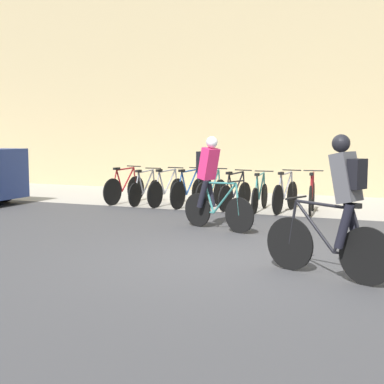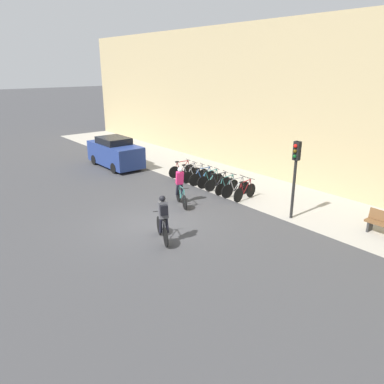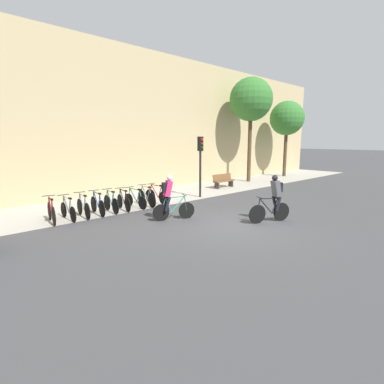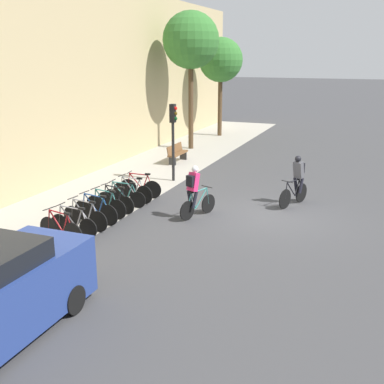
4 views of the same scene
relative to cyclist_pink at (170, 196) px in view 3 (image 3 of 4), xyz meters
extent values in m
plane|color=#3D3D3F|center=(1.18, -2.32, -0.95)|extent=(200.00, 200.00, 0.00)
cube|color=#A39E93|center=(1.18, 4.43, -0.94)|extent=(44.00, 4.50, 0.01)
cube|color=tan|center=(1.18, 6.98, 3.25)|extent=(44.00, 0.60, 8.38)
cylinder|color=black|center=(0.65, -0.25, -0.62)|extent=(0.62, 0.27, 0.66)
cylinder|color=black|center=(-0.33, 0.13, -0.62)|extent=(0.62, 0.27, 0.66)
cylinder|color=teal|center=(0.32, -0.12, -0.34)|extent=(0.55, 0.25, 0.62)
cylinder|color=teal|center=(-0.04, 0.02, -0.35)|extent=(0.26, 0.13, 0.58)
cylinder|color=teal|center=(0.21, -0.08, -0.05)|extent=(0.74, 0.32, 0.07)
cylinder|color=teal|center=(-0.13, 0.05, -0.63)|extent=(0.40, 0.18, 0.05)
cylinder|color=teal|center=(-0.24, 0.09, -0.34)|extent=(0.22, 0.11, 0.56)
cylinder|color=teal|center=(0.61, -0.24, -0.33)|extent=(0.12, 0.08, 0.59)
cylinder|color=black|center=(0.57, -0.22, 0.00)|extent=(0.19, 0.44, 0.03)
cube|color=black|center=(-0.15, 0.06, -0.03)|extent=(0.22, 0.15, 0.06)
cube|color=#E52866|center=(-0.06, 0.02, 0.30)|extent=(0.41, 0.41, 0.63)
sphere|color=silver|center=(0.02, -0.01, 0.71)|extent=(0.28, 0.28, 0.22)
cylinder|color=black|center=(-0.14, -0.06, -0.27)|extent=(0.30, 0.20, 0.56)
cylinder|color=black|center=(-0.06, 0.14, -0.27)|extent=(0.26, 0.19, 0.56)
cube|color=black|center=(-0.19, 0.07, 0.35)|extent=(0.23, 0.29, 0.36)
cylinder|color=black|center=(2.07, -2.59, -0.59)|extent=(0.67, 0.30, 0.71)
cylinder|color=black|center=(3.08, -2.99, -0.59)|extent=(0.67, 0.30, 0.71)
cylinder|color=black|center=(2.42, -2.73, -0.31)|extent=(0.56, 0.26, 0.63)
cylinder|color=black|center=(2.79, -2.88, -0.33)|extent=(0.27, 0.14, 0.58)
cylinder|color=black|center=(2.53, -2.77, -0.03)|extent=(0.76, 0.34, 0.07)
cylinder|color=black|center=(2.88, -2.91, -0.60)|extent=(0.41, 0.19, 0.05)
cylinder|color=black|center=(2.99, -2.96, -0.32)|extent=(0.22, 0.11, 0.56)
cylinder|color=black|center=(2.12, -2.61, -0.30)|extent=(0.13, 0.08, 0.59)
cylinder|color=black|center=(2.16, -2.62, 0.03)|extent=(0.20, 0.44, 0.03)
cube|color=black|center=(2.90, -2.92, 0.00)|extent=(0.22, 0.15, 0.06)
cube|color=#4C4C51|center=(2.80, -2.89, 0.33)|extent=(0.42, 0.42, 0.63)
sphere|color=black|center=(2.73, -2.86, 0.74)|extent=(0.29, 0.29, 0.22)
cylinder|color=black|center=(2.89, -2.80, -0.25)|extent=(0.30, 0.20, 0.56)
cylinder|color=black|center=(2.81, -3.01, -0.25)|extent=(0.26, 0.19, 0.56)
cube|color=black|center=(2.93, -2.94, 0.38)|extent=(0.23, 0.29, 0.36)
cylinder|color=black|center=(-3.38, 3.24, -0.60)|extent=(0.15, 0.69, 0.70)
cylinder|color=black|center=(-3.54, 2.28, -0.60)|extent=(0.15, 0.69, 0.70)
cylinder|color=maroon|center=(-3.43, 2.91, -0.32)|extent=(0.13, 0.53, 0.62)
cylinder|color=maroon|center=(-3.49, 2.56, -0.33)|extent=(0.08, 0.25, 0.58)
cylinder|color=maroon|center=(-3.45, 2.81, -0.03)|extent=(0.16, 0.71, 0.07)
cylinder|color=maroon|center=(-3.51, 2.48, -0.61)|extent=(0.10, 0.39, 0.05)
cylinder|color=maroon|center=(-3.52, 2.37, -0.32)|extent=(0.07, 0.21, 0.56)
cylinder|color=maroon|center=(-3.38, 3.20, -0.31)|extent=(0.05, 0.12, 0.58)
cylinder|color=black|center=(-3.39, 3.16, 0.02)|extent=(0.46, 0.10, 0.03)
cube|color=black|center=(-3.51, 2.46, -0.01)|extent=(0.11, 0.21, 0.06)
cylinder|color=black|center=(-2.82, 3.28, -0.64)|extent=(0.06, 0.61, 0.61)
cylinder|color=black|center=(-2.86, 2.24, -0.64)|extent=(0.06, 0.61, 0.61)
cylinder|color=#99999E|center=(-2.84, 2.93, -0.36)|extent=(0.06, 0.57, 0.62)
cylinder|color=#99999E|center=(-2.85, 2.54, -0.37)|extent=(0.05, 0.27, 0.58)
cylinder|color=#99999E|center=(-2.84, 2.81, -0.08)|extent=(0.07, 0.78, 0.07)
cylinder|color=#99999E|center=(-2.85, 2.45, -0.65)|extent=(0.05, 0.42, 0.05)
cylinder|color=#99999E|center=(-2.86, 2.33, -0.37)|extent=(0.04, 0.22, 0.56)
cylinder|color=#99999E|center=(-2.83, 3.24, -0.35)|extent=(0.04, 0.12, 0.59)
cylinder|color=black|center=(-2.83, 3.20, -0.02)|extent=(0.46, 0.04, 0.03)
cube|color=black|center=(-2.86, 2.43, -0.05)|extent=(0.09, 0.20, 0.06)
cylinder|color=black|center=(-2.16, 3.29, -0.61)|extent=(0.12, 0.66, 0.67)
cylinder|color=black|center=(-2.30, 2.24, -0.61)|extent=(0.12, 0.66, 0.67)
cylinder|color=#99999E|center=(-2.21, 2.93, -0.33)|extent=(0.11, 0.58, 0.62)
cylinder|color=#99999E|center=(-2.26, 2.54, -0.35)|extent=(0.07, 0.27, 0.58)
cylinder|color=#99999E|center=(-2.23, 2.81, -0.05)|extent=(0.14, 0.78, 0.07)
cylinder|color=#99999E|center=(-2.27, 2.45, -0.62)|extent=(0.09, 0.43, 0.05)
cylinder|color=#99999E|center=(-2.29, 2.33, -0.34)|extent=(0.06, 0.22, 0.56)
cylinder|color=#99999E|center=(-2.17, 3.24, -0.32)|extent=(0.05, 0.12, 0.59)
cylinder|color=black|center=(-2.18, 3.20, 0.01)|extent=(0.46, 0.09, 0.03)
cube|color=black|center=(-2.27, 2.42, -0.02)|extent=(0.10, 0.21, 0.06)
cylinder|color=black|center=(-1.55, 3.28, -0.60)|extent=(0.12, 0.68, 0.68)
cylinder|color=black|center=(-1.69, 2.24, -0.60)|extent=(0.12, 0.68, 0.68)
cylinder|color=#1E478C|center=(-1.60, 2.93, -0.32)|extent=(0.11, 0.58, 0.62)
cylinder|color=#1E478C|center=(-1.65, 2.54, -0.34)|extent=(0.07, 0.27, 0.58)
cylinder|color=#1E478C|center=(-1.61, 2.81, -0.04)|extent=(0.14, 0.78, 0.07)
cylinder|color=#1E478C|center=(-1.66, 2.45, -0.61)|extent=(0.09, 0.42, 0.05)
cylinder|color=#1E478C|center=(-1.67, 2.33, -0.33)|extent=(0.06, 0.22, 0.56)
cylinder|color=#1E478C|center=(-1.56, 3.24, -0.31)|extent=(0.05, 0.12, 0.59)
cylinder|color=black|center=(-1.56, 3.20, 0.02)|extent=(0.46, 0.09, 0.03)
cube|color=black|center=(-1.66, 2.43, -0.01)|extent=(0.10, 0.21, 0.06)
cylinder|color=black|center=(-0.95, 3.23, -0.61)|extent=(0.11, 0.68, 0.68)
cylinder|color=black|center=(-1.06, 2.29, -0.61)|extent=(0.11, 0.68, 0.68)
cylinder|color=teal|center=(-0.99, 2.91, -0.32)|extent=(0.10, 0.53, 0.62)
cylinder|color=teal|center=(-1.03, 2.56, -0.34)|extent=(0.07, 0.25, 0.58)
cylinder|color=teal|center=(-1.00, 2.81, -0.04)|extent=(0.12, 0.71, 0.07)
cylinder|color=teal|center=(-1.04, 2.48, -0.61)|extent=(0.08, 0.38, 0.05)
cylinder|color=teal|center=(-1.05, 2.37, -0.33)|extent=(0.06, 0.20, 0.56)
cylinder|color=teal|center=(-0.96, 3.20, -0.32)|extent=(0.05, 0.12, 0.58)
cylinder|color=black|center=(-0.96, 3.16, 0.01)|extent=(0.46, 0.08, 0.03)
cube|color=black|center=(-1.04, 2.46, -0.02)|extent=(0.10, 0.21, 0.06)
cylinder|color=black|center=(-0.31, 3.25, -0.63)|extent=(0.15, 0.63, 0.63)
cylinder|color=black|center=(-0.48, 2.28, -0.63)|extent=(0.15, 0.63, 0.63)
cylinder|color=black|center=(-0.37, 2.92, -0.35)|extent=(0.14, 0.54, 0.62)
cylinder|color=black|center=(-0.43, 2.56, -0.36)|extent=(0.09, 0.26, 0.58)
cylinder|color=black|center=(-0.39, 2.81, -0.07)|extent=(0.17, 0.73, 0.07)
cylinder|color=black|center=(-0.45, 2.47, -0.64)|extent=(0.10, 0.40, 0.05)
cylinder|color=black|center=(-0.47, 2.36, -0.36)|extent=(0.07, 0.21, 0.56)
cylinder|color=black|center=(-0.31, 3.21, -0.34)|extent=(0.06, 0.12, 0.58)
cylinder|color=black|center=(-0.32, 3.17, -0.01)|extent=(0.46, 0.11, 0.03)
cube|color=black|center=(-0.45, 2.45, -0.04)|extent=(0.11, 0.21, 0.06)
cylinder|color=black|center=(0.19, 3.28, -0.65)|extent=(0.06, 0.60, 0.60)
cylinder|color=black|center=(0.24, 2.24, -0.65)|extent=(0.06, 0.60, 0.60)
cylinder|color=teal|center=(0.21, 2.93, -0.36)|extent=(0.07, 0.58, 0.62)
cylinder|color=teal|center=(0.23, 2.54, -0.38)|extent=(0.05, 0.27, 0.58)
cylinder|color=teal|center=(0.22, 2.81, -0.08)|extent=(0.08, 0.78, 0.07)
cylinder|color=teal|center=(0.23, 2.45, -0.65)|extent=(0.05, 0.42, 0.05)
cylinder|color=teal|center=(0.24, 2.33, -0.37)|extent=(0.04, 0.22, 0.56)
cylinder|color=teal|center=(0.20, 3.24, -0.36)|extent=(0.04, 0.12, 0.59)
cylinder|color=black|center=(0.20, 3.20, -0.03)|extent=(0.46, 0.05, 0.03)
cube|color=black|center=(0.23, 2.42, -0.06)|extent=(0.09, 0.20, 0.06)
cylinder|color=black|center=(0.89, 3.27, -0.60)|extent=(0.11, 0.68, 0.68)
cylinder|color=black|center=(0.77, 2.25, -0.60)|extent=(0.11, 0.68, 0.68)
cylinder|color=#99999E|center=(0.85, 2.93, -0.32)|extent=(0.10, 0.57, 0.62)
cylinder|color=#99999E|center=(0.81, 2.55, -0.34)|extent=(0.07, 0.27, 0.58)
cylinder|color=#99999E|center=(0.83, 2.81, -0.04)|extent=(0.12, 0.77, 0.07)
cylinder|color=#99999E|center=(0.79, 2.45, -0.61)|extent=(0.08, 0.42, 0.05)
cylinder|color=#99999E|center=(0.78, 2.34, -0.33)|extent=(0.06, 0.22, 0.56)
cylinder|color=#99999E|center=(0.88, 3.23, -0.31)|extent=(0.05, 0.12, 0.59)
cylinder|color=black|center=(0.88, 3.19, 0.02)|extent=(0.46, 0.08, 0.03)
cube|color=black|center=(0.79, 2.43, -0.01)|extent=(0.10, 0.21, 0.06)
cylinder|color=black|center=(1.39, 3.25, -0.60)|extent=(0.11, 0.69, 0.69)
cylinder|color=black|center=(1.50, 2.27, -0.60)|extent=(0.11, 0.69, 0.69)
cylinder|color=maroon|center=(1.42, 2.92, -0.32)|extent=(0.10, 0.54, 0.62)
cylinder|color=maroon|center=(1.46, 2.56, -0.34)|extent=(0.07, 0.26, 0.58)
cylinder|color=maroon|center=(1.44, 2.81, -0.04)|extent=(0.12, 0.73, 0.07)
cylinder|color=maroon|center=(1.47, 2.47, -0.61)|extent=(0.07, 0.40, 0.05)
cylinder|color=maroon|center=(1.49, 2.36, -0.33)|extent=(0.05, 0.21, 0.56)
cylinder|color=maroon|center=(1.39, 3.21, -0.31)|extent=(0.05, 0.12, 0.58)
cylinder|color=black|center=(1.40, 3.17, 0.02)|extent=(0.46, 0.08, 0.03)
cube|color=black|center=(1.48, 2.45, -0.01)|extent=(0.10, 0.21, 0.06)
cylinder|color=black|center=(4.24, 2.62, 0.68)|extent=(0.12, 0.12, 3.26)
cube|color=black|center=(4.24, 2.62, 1.93)|extent=(0.26, 0.20, 0.76)
sphere|color=red|center=(4.24, 2.49, 2.14)|extent=(0.15, 0.15, 0.15)
sphere|color=#4C380A|center=(4.24, 2.49, 1.93)|extent=(0.15, 0.15, 0.15)
sphere|color=#0C4719|center=(4.24, 2.49, 1.72)|extent=(0.15, 0.15, 0.15)
cube|color=brown|center=(7.67, 3.87, -0.50)|extent=(1.73, 0.40, 0.08)
cube|color=brown|center=(7.67, 4.05, -0.26)|extent=(1.73, 0.12, 0.40)
cube|color=#2D2D2D|center=(6.98, 3.87, -0.72)|extent=(0.08, 0.36, 0.45)
cube|color=#2D2D2D|center=(8.36, 3.87, -0.72)|extent=(0.08, 0.36, 0.45)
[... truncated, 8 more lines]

